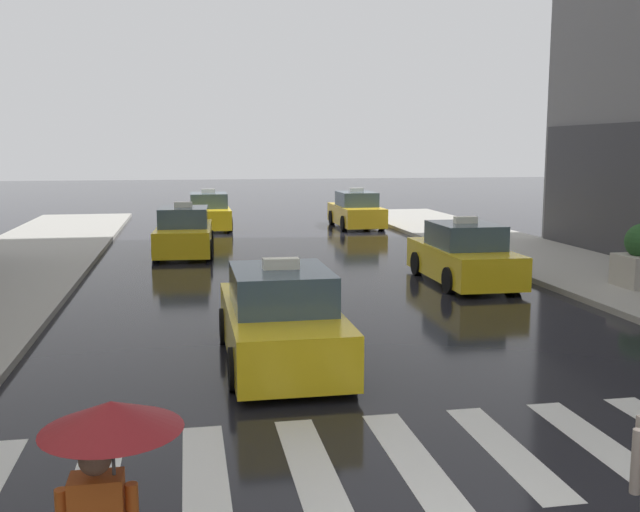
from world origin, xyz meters
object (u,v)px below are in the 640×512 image
(taxi_second, at_px, (463,256))
(taxi_fourth, at_px, (356,211))
(taxi_third, at_px, (184,233))
(pedestrian_with_umbrella, at_px, (107,462))
(taxi_fifth, at_px, (209,213))
(taxi_lead, at_px, (281,320))

(taxi_second, xyz_separation_m, taxi_fourth, (0.36, 14.07, 0.00))
(taxi_third, relative_size, pedestrian_with_umbrella, 2.38)
(taxi_fifth, height_order, pedestrian_with_umbrella, pedestrian_with_umbrella)
(taxi_fifth, relative_size, pedestrian_with_umbrella, 2.34)
(taxi_lead, xyz_separation_m, taxi_third, (-1.61, 13.12, 0.00))
(taxi_fourth, distance_m, taxi_fifth, 6.71)
(taxi_second, relative_size, taxi_fourth, 1.00)
(taxi_third, bearing_deg, taxi_fourth, 43.43)
(taxi_third, height_order, pedestrian_with_umbrella, pedestrian_with_umbrella)
(taxi_third, distance_m, pedestrian_with_umbrella, 20.20)
(taxi_second, bearing_deg, taxi_lead, -132.17)
(taxi_second, height_order, taxi_fifth, same)
(taxi_fourth, bearing_deg, taxi_fifth, 176.31)
(taxi_second, distance_m, pedestrian_with_umbrella, 15.63)
(taxi_third, relative_size, taxi_fifth, 1.02)
(taxi_fourth, bearing_deg, pedestrian_with_umbrella, -106.70)
(taxi_second, bearing_deg, taxi_fifth, 113.59)
(taxi_lead, bearing_deg, taxi_second, 47.83)
(taxi_second, distance_m, taxi_third, 10.00)
(taxi_lead, relative_size, pedestrian_with_umbrella, 2.34)
(taxi_fifth, bearing_deg, taxi_lead, -88.54)
(taxi_lead, relative_size, taxi_third, 0.98)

